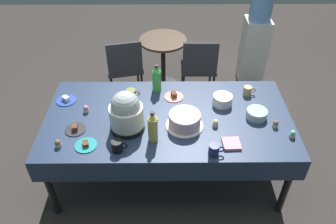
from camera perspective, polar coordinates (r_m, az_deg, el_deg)
The scene contains 26 objects.
ground at distance 3.48m, azimuth -0.00°, elevation -10.20°, with size 9.00×9.00×0.00m, color #383330.
potluck_table at distance 2.99m, azimuth -0.00°, elevation -1.65°, with size 2.20×1.10×0.75m.
frosted_layer_cake at distance 2.81m, azimuth 2.88°, elevation -1.46°, with size 0.32×0.32×0.13m.
slow_cooker at distance 2.74m, azimuth -7.23°, elevation -0.10°, with size 0.30×0.30×0.37m.
glass_salad_bowl at distance 3.02m, azimuth 15.06°, elevation -0.29°, with size 0.18×0.18×0.08m, color #B2C6BC.
ceramic_snack_bowl at distance 3.10m, azimuth 9.38°, elevation 2.08°, with size 0.18×0.18×0.09m, color silver.
dessert_plate_teal at distance 2.75m, azimuth -14.00°, elevation -5.53°, with size 0.18×0.18×0.04m.
dessert_plate_coral at distance 3.16m, azimuth 1.02°, elevation 2.78°, with size 0.18×0.18×0.05m.
dessert_plate_cobalt at distance 3.26m, azimuth -17.18°, elevation 2.02°, with size 0.19×0.19×0.05m.
dessert_plate_charcoal at distance 2.92m, azimuth -15.73°, elevation -2.82°, with size 0.18×0.18×0.05m.
cupcake_lemon at distance 3.07m, azimuth -13.97°, elevation 0.52°, with size 0.05×0.05×0.07m.
cupcake_vanilla at distance 2.97m, azimuth 18.08°, elevation -1.98°, with size 0.05×0.05×0.07m.
cupcake_mint at distance 2.92m, azimuth 20.70°, elevation -3.58°, with size 0.05×0.05×0.07m.
cupcake_berry at distance 2.86m, azimuth 8.20°, elevation -1.90°, with size 0.05×0.05×0.07m.
cupcake_rose at distance 2.79m, azimuth -18.45°, elevation -5.18°, with size 0.05×0.05×0.07m.
soda_bottle_lime_soda at distance 3.20m, azimuth -1.97°, elevation 5.78°, with size 0.09×0.09×0.28m.
soda_bottle_ginger_ale at distance 2.64m, azimuth -2.64°, elevation -2.68°, with size 0.08×0.08×0.29m.
coffee_mug_olive at distance 3.16m, azimuth -6.33°, elevation 3.15°, with size 0.13×0.09×0.09m.
coffee_mug_navy at distance 2.61m, azimuth 8.00°, elevation -6.47°, with size 0.13×0.08×0.10m.
coffee_mug_tan at distance 3.27m, azimuth 13.60°, elevation 3.61°, with size 0.12×0.08×0.09m.
coffee_mug_black at distance 2.64m, azimuth -8.75°, elevation -5.82°, with size 0.13×0.09×0.10m.
paper_napkin_stack at distance 2.73m, azimuth 10.89°, elevation -5.40°, with size 0.14×0.14×0.02m, color pink.
maroon_chair_left at distance 4.20m, azimuth -7.54°, elevation 8.15°, with size 0.52×0.52×0.85m.
maroon_chair_right at distance 4.19m, azimuth 5.37°, elevation 8.23°, with size 0.45×0.45×0.85m.
round_cafe_table at distance 4.36m, azimuth -0.84°, elevation 9.86°, with size 0.60×0.60×0.72m.
water_cooler at distance 4.62m, azimuth 14.79°, elevation 11.67°, with size 0.32×0.32×1.24m.
Camera 1 is at (-0.02, -2.25, 2.66)m, focal length 35.30 mm.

